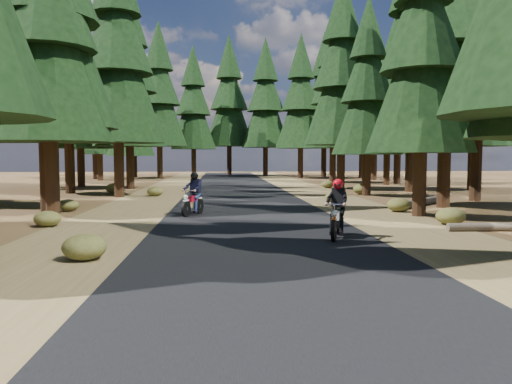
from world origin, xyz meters
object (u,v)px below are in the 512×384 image
at_px(log_near, 422,202).
at_px(rider_lead, 337,219).
at_px(log_far, 508,227).
at_px(rider_follow, 193,201).

height_order(log_near, rider_lead, rider_lead).
relative_size(log_near, log_far, 1.45).
bearing_deg(rider_lead, log_far, -149.58).
bearing_deg(log_far, rider_lead, -167.87).
bearing_deg(rider_lead, rider_follow, -32.67).
bearing_deg(rider_follow, log_near, -140.46).
relative_size(log_near, rider_lead, 2.81).
bearing_deg(rider_follow, log_far, 175.98).
height_order(rider_lead, rider_follow, rider_follow).
height_order(log_near, rider_follow, rider_follow).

